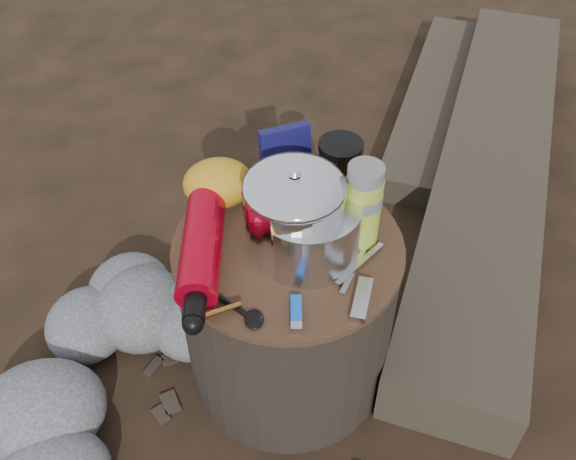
{
  "coord_description": "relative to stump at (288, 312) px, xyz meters",
  "views": [
    {
      "loc": [
        -0.12,
        -0.89,
        1.37
      ],
      "look_at": [
        0.0,
        0.0,
        0.48
      ],
      "focal_mm": 39.83,
      "sensor_mm": 36.0,
      "label": 1
    }
  ],
  "objects": [
    {
      "name": "multitool",
      "position": [
        0.12,
        -0.16,
        0.22
      ],
      "size": [
        0.06,
        0.1,
        0.01
      ],
      "primitive_type": "cube",
      "rotation": [
        0.0,
        0.0,
        -0.38
      ],
      "color": "#B4B4B8",
      "rests_on": "stump"
    },
    {
      "name": "food_pouch",
      "position": [
        0.02,
        0.2,
        0.29
      ],
      "size": [
        0.11,
        0.05,
        0.14
      ],
      "primitive_type": "cube",
      "rotation": [
        0.0,
        0.0,
        0.23
      ],
      "color": "#111046",
      "rests_on": "stump"
    },
    {
      "name": "thermos",
      "position": [
        0.15,
        0.0,
        0.31
      ],
      "size": [
        0.07,
        0.07,
        0.19
      ],
      "primitive_type": "cylinder",
      "color": "#9CB531",
      "rests_on": "stump"
    },
    {
      "name": "ground",
      "position": [
        0.0,
        0.0,
        -0.22
      ],
      "size": [
        60.0,
        60.0,
        0.0
      ],
      "primitive_type": "plane",
      "color": "black",
      "rests_on": "ground"
    },
    {
      "name": "pot_grabber",
      "position": [
        0.12,
        -0.08,
        0.22
      ],
      "size": [
        0.12,
        0.13,
        0.01
      ],
      "primitive_type": null,
      "rotation": [
        0.0,
        0.0,
        -0.72
      ],
      "color": "#B4B4B8",
      "rests_on": "stump"
    },
    {
      "name": "lighter",
      "position": [
        -0.01,
        -0.17,
        0.23
      ],
      "size": [
        0.03,
        0.08,
        0.01
      ],
      "primitive_type": "cube",
      "rotation": [
        0.0,
        0.0,
        -0.14
      ],
      "color": "blue",
      "rests_on": "stump"
    },
    {
      "name": "travel_mug",
      "position": [
        0.13,
        0.14,
        0.29
      ],
      "size": [
        0.09,
        0.09,
        0.14
      ],
      "primitive_type": "cylinder",
      "color": "black",
      "rests_on": "stump"
    },
    {
      "name": "fuel_bottle",
      "position": [
        -0.17,
        -0.02,
        0.26
      ],
      "size": [
        0.12,
        0.34,
        0.08
      ],
      "primitive_type": null,
      "rotation": [
        0.0,
        0.0,
        -0.12
      ],
      "color": "#A20316",
      "rests_on": "stump"
    },
    {
      "name": "log_main",
      "position": [
        0.74,
        0.6,
        -0.14
      ],
      "size": [
        1.12,
        1.82,
        0.16
      ],
      "primitive_type": "cube",
      "rotation": [
        0.0,
        0.0,
        -0.46
      ],
      "color": "#332C22",
      "rests_on": "ground"
    },
    {
      "name": "stump",
      "position": [
        0.0,
        0.0,
        0.0
      ],
      "size": [
        0.47,
        0.47,
        0.44
      ],
      "primitive_type": "cylinder",
      "color": "black",
      "rests_on": "ground"
    },
    {
      "name": "rock_ring",
      "position": [
        -0.37,
        -0.19,
        -0.13
      ],
      "size": [
        0.43,
        0.93,
        0.18
      ],
      "primitive_type": null,
      "color": "#59595E",
      "rests_on": "ground"
    },
    {
      "name": "spork",
      "position": [
        -0.13,
        -0.13,
        0.22
      ],
      "size": [
        0.12,
        0.12,
        0.01
      ],
      "primitive_type": null,
      "rotation": [
        0.0,
        0.0,
        0.78
      ],
      "color": "black",
      "rests_on": "stump"
    },
    {
      "name": "log_small",
      "position": [
        0.69,
        1.04,
        -0.17
      ],
      "size": [
        0.68,
        1.1,
        0.09
      ],
      "primitive_type": "cube",
      "rotation": [
        0.0,
        0.0,
        -0.46
      ],
      "color": "#332C22",
      "rests_on": "ground"
    },
    {
      "name": "stuff_sack",
      "position": [
        -0.13,
        0.15,
        0.27
      ],
      "size": [
        0.15,
        0.12,
        0.1
      ],
      "primitive_type": "ellipsoid",
      "color": "#BD8618",
      "rests_on": "stump"
    },
    {
      "name": "foil_windscreen",
      "position": [
        0.04,
        -0.02,
        0.28
      ],
      "size": [
        0.21,
        0.21,
        0.13
      ],
      "primitive_type": "cylinder",
      "color": "silver",
      "rests_on": "stump"
    },
    {
      "name": "camping_pot",
      "position": [
        0.01,
        -0.01,
        0.31
      ],
      "size": [
        0.19,
        0.19,
        0.19
      ],
      "primitive_type": "cylinder",
      "color": "white",
      "rests_on": "stump"
    }
  ]
}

